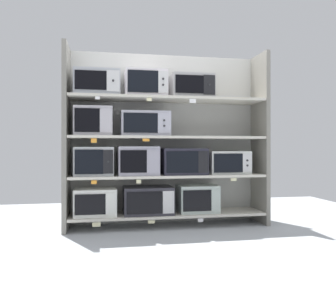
{
  "coord_description": "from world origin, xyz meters",
  "views": [
    {
      "loc": [
        -0.74,
        -4.09,
        0.93
      ],
      "look_at": [
        0.0,
        0.0,
        0.94
      ],
      "focal_mm": 37.27,
      "sensor_mm": 36.0,
      "label": 1
    }
  ],
  "objects": [
    {
      "name": "ground",
      "position": [
        0.0,
        -1.0,
        -0.01
      ],
      "size": [
        6.29,
        6.0,
        0.02
      ],
      "primitive_type": "cube",
      "color": "#B2B7BC"
    },
    {
      "name": "back_panel",
      "position": [
        0.0,
        0.25,
        1.05
      ],
      "size": [
        2.49,
        0.04,
        2.1
      ],
      "primitive_type": "cube",
      "color": "#B2B2AD",
      "rests_on": "ground"
    },
    {
      "name": "upright_left",
      "position": [
        -1.17,
        0.0,
        1.05
      ],
      "size": [
        0.05,
        0.46,
        2.1
      ],
      "primitive_type": "cube",
      "color": "gray",
      "rests_on": "ground"
    },
    {
      "name": "upright_right",
      "position": [
        1.17,
        0.0,
        1.05
      ],
      "size": [
        0.05,
        0.46,
        2.1
      ],
      "primitive_type": "cube",
      "color": "gray",
      "rests_on": "ground"
    },
    {
      "name": "shelf_0",
      "position": [
        0.0,
        0.0,
        0.14
      ],
      "size": [
        2.29,
        0.46,
        0.03
      ],
      "primitive_type": "cube",
      "color": "beige",
      "rests_on": "ground"
    },
    {
      "name": "microwave_0",
      "position": [
        -0.85,
        -0.0,
        0.31
      ],
      "size": [
        0.48,
        0.38,
        0.31
      ],
      "color": "silver",
      "rests_on": "shelf_0"
    },
    {
      "name": "microwave_1",
      "position": [
        -0.24,
        -0.0,
        0.32
      ],
      "size": [
        0.57,
        0.42,
        0.32
      ],
      "color": "#2D2C34",
      "rests_on": "shelf_0"
    },
    {
      "name": "microwave_2",
      "position": [
        0.36,
        -0.0,
        0.32
      ],
      "size": [
        0.47,
        0.36,
        0.32
      ],
      "color": "#B0BEB6",
      "rests_on": "shelf_0"
    },
    {
      "name": "price_tag_0",
      "position": [
        -0.83,
        -0.24,
        0.1
      ],
      "size": [
        0.09,
        0.0,
        0.05
      ],
      "primitive_type": "cube",
      "color": "beige"
    },
    {
      "name": "price_tag_1",
      "position": [
        -0.23,
        -0.24,
        0.1
      ],
      "size": [
        0.08,
        0.0,
        0.03
      ],
      "primitive_type": "cube",
      "color": "beige"
    },
    {
      "name": "price_tag_2",
      "position": [
        0.34,
        -0.24,
        0.1
      ],
      "size": [
        0.06,
        0.0,
        0.04
      ],
      "primitive_type": "cube",
      "color": "white"
    },
    {
      "name": "shelf_1",
      "position": [
        0.0,
        0.0,
        0.6
      ],
      "size": [
        2.29,
        0.46,
        0.03
      ],
      "primitive_type": "cube",
      "color": "beige"
    },
    {
      "name": "microwave_3",
      "position": [
        -0.86,
        -0.0,
        0.78
      ],
      "size": [
        0.44,
        0.37,
        0.33
      ],
      "color": "#B6BABC",
      "rests_on": "shelf_1"
    },
    {
      "name": "microwave_4",
      "position": [
        -0.36,
        -0.0,
        0.78
      ],
      "size": [
        0.47,
        0.42,
        0.33
      ],
      "color": "#9C99A8",
      "rests_on": "shelf_1"
    },
    {
      "name": "microwave_5",
      "position": [
        0.19,
        -0.0,
        0.77
      ],
      "size": [
        0.52,
        0.41,
        0.31
      ],
      "color": "#272634",
      "rests_on": "shelf_1"
    },
    {
      "name": "microwave_6",
      "position": [
        0.75,
        -0.0,
        0.75
      ],
      "size": [
        0.5,
        0.35,
        0.28
      ],
      "color": "silver",
      "rests_on": "shelf_1"
    },
    {
      "name": "price_tag_3",
      "position": [
        -0.86,
        -0.24,
        0.56
      ],
      "size": [
        0.06,
        0.0,
        0.04
      ],
      "primitive_type": "cube",
      "color": "orange"
    },
    {
      "name": "price_tag_4",
      "position": [
        -0.37,
        -0.24,
        0.56
      ],
      "size": [
        0.05,
        0.0,
        0.04
      ],
      "primitive_type": "cube",
      "color": "beige"
    },
    {
      "name": "price_tag_5",
      "position": [
        0.74,
        -0.24,
        0.56
      ],
      "size": [
        0.07,
        0.0,
        0.03
      ],
      "primitive_type": "cube",
      "color": "beige"
    },
    {
      "name": "shelf_2",
      "position": [
        0.0,
        0.0,
        1.05
      ],
      "size": [
        2.29,
        0.46,
        0.03
      ],
      "primitive_type": "cube",
      "color": "beige"
    },
    {
      "name": "microwave_7",
      "position": [
        -0.87,
        -0.0,
        1.23
      ],
      "size": [
        0.43,
        0.38,
        0.33
      ],
      "color": "#B7B3BA",
      "rests_on": "shelf_2"
    },
    {
      "name": "microwave_8",
      "position": [
        -0.28,
        -0.0,
        1.21
      ],
      "size": [
        0.57,
        0.36,
        0.29
      ],
      "color": "#B2B1BF",
      "rests_on": "shelf_2"
    },
    {
      "name": "price_tag_6",
      "position": [
        -0.86,
        -0.24,
        1.01
      ],
      "size": [
        0.06,
        0.0,
        0.05
      ],
      "primitive_type": "cube",
      "color": "orange"
    },
    {
      "name": "price_tag_7",
      "position": [
        -0.29,
        -0.24,
        1.02
      ],
      "size": [
        0.08,
        0.0,
        0.03
      ],
      "primitive_type": "cube",
      "color": "orange"
    },
    {
      "name": "shelf_3",
      "position": [
        0.0,
        0.0,
        1.51
      ],
      "size": [
        2.29,
        0.46,
        0.03
      ],
      "primitive_type": "cube",
      "color": "beige"
    },
    {
      "name": "microwave_9",
      "position": [
        -0.83,
        -0.0,
        1.67
      ],
      "size": [
        0.51,
        0.44,
        0.29
      ],
      "color": "#A4A8AF",
      "rests_on": "shelf_3"
    },
    {
      "name": "microwave_10",
      "position": [
        -0.27,
        -0.0,
        1.68
      ],
      "size": [
        0.48,
        0.38,
        0.31
      ],
      "color": "silver",
      "rests_on": "shelf_3"
    },
    {
      "name": "microwave_11",
      "position": [
        0.29,
        -0.0,
        1.67
      ],
      "size": [
        0.5,
        0.37,
        0.28
      ],
      "color": "#A1A0A1",
      "rests_on": "shelf_3"
    },
    {
      "name": "price_tag_8",
      "position": [
        -0.82,
        -0.24,
        1.47
      ],
      "size": [
        0.05,
        0.0,
        0.03
      ],
      "primitive_type": "cube",
      "color": "white"
    },
    {
      "name": "price_tag_9",
      "position": [
        -0.26,
        -0.24,
        1.47
      ],
      "size": [
        0.06,
        0.0,
        0.04
      ],
      "primitive_type": "cube",
      "color": "beige"
    },
    {
      "name": "price_tag_10",
      "position": [
        0.24,
        -0.24,
        1.47
      ],
      "size": [
        0.08,
        0.0,
        0.05
      ],
      "primitive_type": "cube",
      "color": "white"
    }
  ]
}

